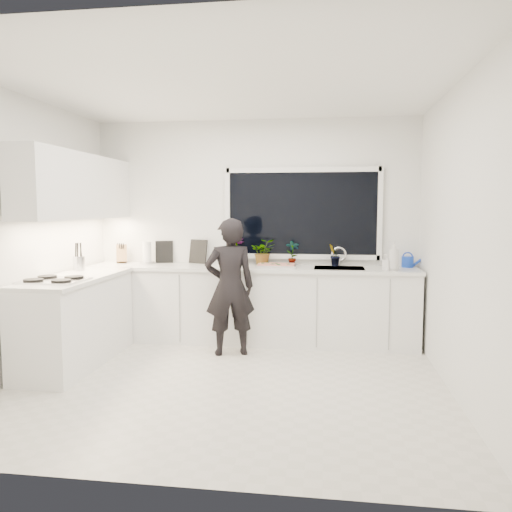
# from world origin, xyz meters

# --- Properties ---
(floor) EXTENTS (4.00, 3.50, 0.02)m
(floor) POSITION_xyz_m (0.00, 0.00, -0.01)
(floor) COLOR beige
(floor) RESTS_ON ground
(wall_back) EXTENTS (4.00, 0.02, 2.70)m
(wall_back) POSITION_xyz_m (0.00, 1.76, 1.35)
(wall_back) COLOR white
(wall_back) RESTS_ON ground
(wall_left) EXTENTS (0.02, 3.50, 2.70)m
(wall_left) POSITION_xyz_m (-2.01, 0.00, 1.35)
(wall_left) COLOR white
(wall_left) RESTS_ON ground
(wall_right) EXTENTS (0.02, 3.50, 2.70)m
(wall_right) POSITION_xyz_m (2.01, 0.00, 1.35)
(wall_right) COLOR white
(wall_right) RESTS_ON ground
(ceiling) EXTENTS (4.00, 3.50, 0.02)m
(ceiling) POSITION_xyz_m (0.00, 0.00, 2.71)
(ceiling) COLOR white
(ceiling) RESTS_ON wall_back
(window) EXTENTS (1.80, 0.02, 1.00)m
(window) POSITION_xyz_m (0.60, 1.73, 1.55)
(window) COLOR black
(window) RESTS_ON wall_back
(base_cabinets_back) EXTENTS (3.92, 0.58, 0.88)m
(base_cabinets_back) POSITION_xyz_m (0.00, 1.45, 0.44)
(base_cabinets_back) COLOR white
(base_cabinets_back) RESTS_ON floor
(base_cabinets_left) EXTENTS (0.58, 1.60, 0.88)m
(base_cabinets_left) POSITION_xyz_m (-1.67, 0.35, 0.44)
(base_cabinets_left) COLOR white
(base_cabinets_left) RESTS_ON floor
(countertop_back) EXTENTS (3.94, 0.62, 0.04)m
(countertop_back) POSITION_xyz_m (0.00, 1.44, 0.90)
(countertop_back) COLOR silver
(countertop_back) RESTS_ON base_cabinets_back
(countertop_left) EXTENTS (0.62, 1.60, 0.04)m
(countertop_left) POSITION_xyz_m (-1.67, 0.35, 0.90)
(countertop_left) COLOR silver
(countertop_left) RESTS_ON base_cabinets_left
(upper_cabinets) EXTENTS (0.34, 2.10, 0.70)m
(upper_cabinets) POSITION_xyz_m (-1.79, 0.70, 1.85)
(upper_cabinets) COLOR white
(upper_cabinets) RESTS_ON wall_left
(sink) EXTENTS (0.58, 0.42, 0.14)m
(sink) POSITION_xyz_m (1.05, 1.45, 0.87)
(sink) COLOR silver
(sink) RESTS_ON countertop_back
(faucet) EXTENTS (0.03, 0.03, 0.22)m
(faucet) POSITION_xyz_m (1.05, 1.65, 1.03)
(faucet) COLOR silver
(faucet) RESTS_ON countertop_back
(stovetop) EXTENTS (0.56, 0.48, 0.03)m
(stovetop) POSITION_xyz_m (-1.69, -0.00, 0.94)
(stovetop) COLOR black
(stovetop) RESTS_ON countertop_left
(person) EXTENTS (0.64, 0.52, 1.51)m
(person) POSITION_xyz_m (-0.15, 0.90, 0.76)
(person) COLOR black
(person) RESTS_ON floor
(pizza_tray) EXTENTS (0.47, 0.35, 0.03)m
(pizza_tray) POSITION_xyz_m (0.32, 1.42, 0.94)
(pizza_tray) COLOR #AFAFB4
(pizza_tray) RESTS_ON countertop_back
(pizza) EXTENTS (0.43, 0.31, 0.01)m
(pizza) POSITION_xyz_m (0.32, 1.42, 0.95)
(pizza) COLOR red
(pizza) RESTS_ON pizza_tray
(watering_can) EXTENTS (0.18, 0.18, 0.13)m
(watering_can) POSITION_xyz_m (1.85, 1.61, 0.98)
(watering_can) COLOR #133AB8
(watering_can) RESTS_ON countertop_back
(paper_towel_roll) EXTENTS (0.12, 0.12, 0.26)m
(paper_towel_roll) POSITION_xyz_m (-1.33, 1.55, 1.05)
(paper_towel_roll) COLOR white
(paper_towel_roll) RESTS_ON countertop_back
(knife_block) EXTENTS (0.16, 0.14, 0.22)m
(knife_block) POSITION_xyz_m (-1.68, 1.59, 1.03)
(knife_block) COLOR #946A44
(knife_block) RESTS_ON countertop_back
(utensil_crock) EXTENTS (0.14, 0.14, 0.16)m
(utensil_crock) POSITION_xyz_m (-1.85, 0.80, 1.00)
(utensil_crock) COLOR silver
(utensil_crock) RESTS_ON countertop_left
(picture_frame_large) EXTENTS (0.22, 0.08, 0.28)m
(picture_frame_large) POSITION_xyz_m (-1.15, 1.69, 1.06)
(picture_frame_large) COLOR black
(picture_frame_large) RESTS_ON countertop_back
(picture_frame_small) EXTENTS (0.24, 0.11, 0.30)m
(picture_frame_small) POSITION_xyz_m (-0.71, 1.69, 1.07)
(picture_frame_small) COLOR black
(picture_frame_small) RESTS_ON countertop_back
(herb_plants) EXTENTS (1.41, 0.29, 0.33)m
(herb_plants) POSITION_xyz_m (0.18, 1.61, 1.08)
(herb_plants) COLOR #26662D
(herb_plants) RESTS_ON countertop_back
(soap_bottles) EXTENTS (0.21, 0.18, 0.33)m
(soap_bottles) POSITION_xyz_m (1.64, 1.30, 1.07)
(soap_bottles) COLOR #D8BF66
(soap_bottles) RESTS_ON countertop_back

